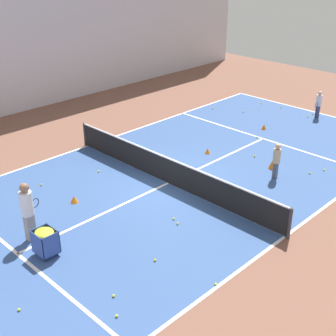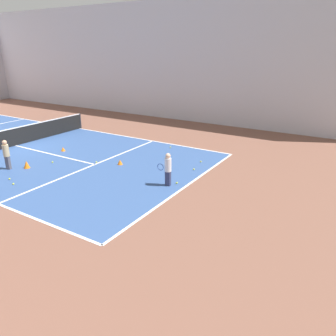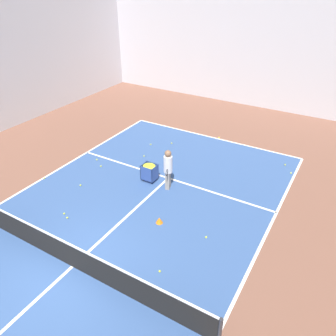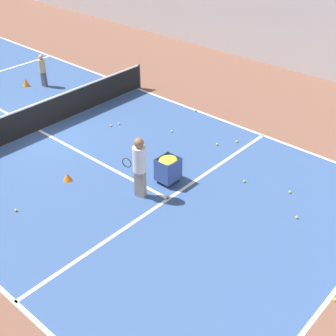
{
  "view_description": "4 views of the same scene",
  "coord_description": "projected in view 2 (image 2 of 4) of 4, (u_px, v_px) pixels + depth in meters",
  "views": [
    {
      "loc": [
        -10.31,
        10.42,
        7.68
      ],
      "look_at": [
        0.0,
        0.0,
        0.6
      ],
      "focal_mm": 50.0,
      "sensor_mm": 36.0,
      "label": 1
    },
    {
      "loc": [
        -10.31,
        -16.22,
        5.07
      ],
      "look_at": [
        -0.29,
        -10.03,
        0.73
      ],
      "focal_mm": 35.0,
      "sensor_mm": 36.0,
      "label": 2
    },
    {
      "loc": [
        6.16,
        -4.62,
        7.83
      ],
      "look_at": [
        0.38,
        5.2,
        0.99
      ],
      "focal_mm": 35.0,
      "sensor_mm": 36.0,
      "label": 3
    },
    {
      "loc": [
        7.59,
        12.6,
        7.55
      ],
      "look_at": [
        -0.62,
        5.31,
        0.46
      ],
      "focal_mm": 50.0,
      "sensor_mm": 36.0,
      "label": 4
    }
  ],
  "objects": [
    {
      "name": "tennis_ball_20",
      "position": [
        201.0,
        161.0,
        15.39
      ],
      "size": [
        0.07,
        0.07,
        0.07
      ],
      "primitive_type": "sphere",
      "color": "yellow",
      "rests_on": "ground"
    },
    {
      "name": "line_centre_service",
      "position": [
        16.0,
        146.0,
        17.99
      ],
      "size": [
        0.1,
        11.74,
        0.0
      ],
      "primitive_type": "cube",
      "color": "white",
      "rests_on": "ground"
    },
    {
      "name": "tennis_ball_17",
      "position": [
        170.0,
        147.0,
        17.6
      ],
      "size": [
        0.07,
        0.07,
        0.07
      ],
      "primitive_type": "sphere",
      "color": "yellow",
      "rests_on": "ground"
    },
    {
      "name": "line_sideline_right",
      "position": [
        80.0,
        129.0,
        21.79
      ],
      "size": [
        0.1,
        21.35,
        0.0
      ],
      "primitive_type": "cube",
      "color": "white",
      "rests_on": "ground"
    },
    {
      "name": "tennis_ball_6",
      "position": [
        26.0,
        127.0,
        22.0
      ],
      "size": [
        0.07,
        0.07,
        0.07
      ],
      "primitive_type": "sphere",
      "color": "yellow",
      "rests_on": "ground"
    },
    {
      "name": "tennis_ball_24",
      "position": [
        39.0,
        133.0,
        20.51
      ],
      "size": [
        0.07,
        0.07,
        0.07
      ],
      "primitive_type": "sphere",
      "color": "yellow",
      "rests_on": "ground"
    },
    {
      "name": "child_midcourt",
      "position": [
        6.0,
        153.0,
        14.28
      ],
      "size": [
        0.3,
        0.3,
        1.32
      ],
      "rotation": [
        0.0,
        0.0,
        1.72
      ],
      "color": "#4C4C56",
      "rests_on": "ground"
    },
    {
      "name": "tennis_ball_15",
      "position": [
        13.0,
        184.0,
        12.86
      ],
      "size": [
        0.07,
        0.07,
        0.07
      ],
      "primitive_type": "sphere",
      "color": "yellow",
      "rests_on": "ground"
    },
    {
      "name": "court_playing_area",
      "position": [
        16.0,
        146.0,
        17.99
      ],
      "size": [
        9.52,
        21.35,
        0.0
      ],
      "color": "#335189",
      "rests_on": "ground"
    },
    {
      "name": "training_cone_3",
      "position": [
        120.0,
        162.0,
        15.06
      ],
      "size": [
        0.24,
        0.24,
        0.24
      ],
      "primitive_type": "cone",
      "color": "orange",
      "rests_on": "ground"
    },
    {
      "name": "line_baseline_near",
      "position": [
        186.0,
        186.0,
        12.72
      ],
      "size": [
        9.52,
        0.1,
        0.0
      ],
      "primitive_type": "cube",
      "color": "white",
      "rests_on": "ground"
    },
    {
      "name": "tennis_ball_5",
      "position": [
        96.0,
        162.0,
        15.3
      ],
      "size": [
        0.07,
        0.07,
        0.07
      ],
      "primitive_type": "sphere",
      "color": "yellow",
      "rests_on": "ground"
    },
    {
      "name": "tennis_ball_22",
      "position": [
        52.0,
        162.0,
        15.3
      ],
      "size": [
        0.07,
        0.07,
        0.07
      ],
      "primitive_type": "sphere",
      "color": "yellow",
      "rests_on": "ground"
    },
    {
      "name": "player_near_baseline",
      "position": [
        168.0,
        167.0,
        12.55
      ],
      "size": [
        0.27,
        0.59,
        1.32
      ],
      "rotation": [
        0.0,
        0.0,
        1.59
      ],
      "color": "#2D3351",
      "rests_on": "ground"
    },
    {
      "name": "line_service_near",
      "position": [
        95.0,
        164.0,
        15.09
      ],
      "size": [
        9.52,
        0.1,
        0.0
      ],
      "primitive_type": "cube",
      "color": "white",
      "rests_on": "ground"
    },
    {
      "name": "tennis_ball_0",
      "position": [
        167.0,
        156.0,
        16.13
      ],
      "size": [
        0.07,
        0.07,
        0.07
      ],
      "primitive_type": "sphere",
      "color": "yellow",
      "rests_on": "ground"
    },
    {
      "name": "training_cone_2",
      "position": [
        2.0,
        132.0,
        20.47
      ],
      "size": [
        0.26,
        0.26,
        0.23
      ],
      "primitive_type": "cone",
      "color": "orange",
      "rests_on": "ground"
    },
    {
      "name": "tennis_ball_11",
      "position": [
        194.0,
        169.0,
        14.4
      ],
      "size": [
        0.07,
        0.07,
        0.07
      ],
      "primitive_type": "sphere",
      "color": "yellow",
      "rests_on": "ground"
    },
    {
      "name": "tennis_ball_12",
      "position": [
        166.0,
        180.0,
        13.19
      ],
      "size": [
        0.07,
        0.07,
        0.07
      ],
      "primitive_type": "sphere",
      "color": "yellow",
      "rests_on": "ground"
    },
    {
      "name": "training_cone_0",
      "position": [
        63.0,
        149.0,
        17.04
      ],
      "size": [
        0.23,
        0.23,
        0.21
      ],
      "primitive_type": "cone",
      "color": "orange",
      "rests_on": "ground"
    },
    {
      "name": "ground_plane",
      "position": [
        16.0,
        146.0,
        17.99
      ],
      "size": [
        37.25,
        37.25,
        0.0
      ],
      "primitive_type": "plane",
      "color": "brown"
    },
    {
      "name": "tennis_net",
      "position": [
        14.0,
        137.0,
        17.81
      ],
      "size": [
        9.82,
        0.1,
        1.0
      ],
      "color": "#2D2D33",
      "rests_on": "ground"
    },
    {
      "name": "hall_enclosure_right",
      "position": [
        133.0,
        61.0,
        25.17
      ],
      "size": [
        0.15,
        33.55,
        8.23
      ],
      "color": "silver",
      "rests_on": "ground"
    },
    {
      "name": "tennis_ball_10",
      "position": [
        9.0,
        179.0,
        13.35
      ],
      "size": [
        0.07,
        0.07,
        0.07
      ],
      "primitive_type": "sphere",
      "color": "yellow",
      "rests_on": "ground"
    },
    {
      "name": "tennis_ball_2",
      "position": [
        177.0,
        183.0,
        12.95
      ],
      "size": [
        0.07,
        0.07,
        0.07
      ],
      "primitive_type": "sphere",
      "color": "yellow",
      "rests_on": "ground"
    },
    {
      "name": "training_cone_1",
      "position": [
        27.0,
        164.0,
        14.6
      ],
      "size": [
        0.27,
        0.27,
        0.33
      ],
      "primitive_type": "cone",
      "color": "orange",
      "rests_on": "ground"
    }
  ]
}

